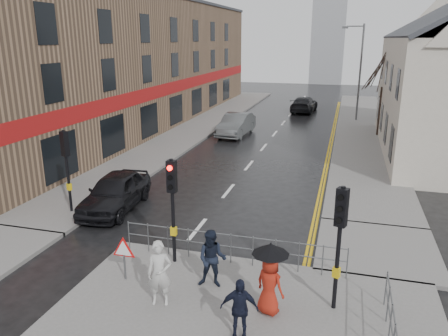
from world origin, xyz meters
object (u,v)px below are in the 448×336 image
Objects in this scene: pedestrian_a at (160,273)px; car_parked at (115,192)px; pedestrian_d at (239,309)px; pedestrian_b at (212,259)px; pedestrian_with_umbrella at (270,275)px; car_mid at (236,125)px.

pedestrian_a is 7.68m from car_parked.
pedestrian_b is at bearing 112.62° from pedestrian_d.
pedestrian_with_umbrella is (2.87, 0.40, 0.19)m from pedestrian_a.
car_parked is at bearing 113.00° from pedestrian_a.
pedestrian_b is 1.11× the size of pedestrian_d.
car_mid is (-4.49, 20.47, -0.19)m from pedestrian_b.
pedestrian_with_umbrella is 1.27× the size of pedestrian_d.
pedestrian_b is 20.95m from car_mid.
pedestrian_a is 1.17× the size of pedestrian_d.
pedestrian_a is at bearing -77.46° from car_mid.
car_parked is (-4.71, 6.06, -0.27)m from pedestrian_a.
pedestrian_with_umbrella reaches higher than pedestrian_b.
pedestrian_a is at bearing -56.88° from car_parked.
car_mid reaches higher than car_parked.
pedestrian_a is at bearing -138.54° from pedestrian_b.
pedestrian_with_umbrella is 22.18m from car_mid.
car_parked is at bearing 125.68° from pedestrian_d.
pedestrian_d is 23.16m from car_mid.
pedestrian_b is 2.34m from pedestrian_d.
car_parked is at bearing 143.23° from pedestrian_with_umbrella.
pedestrian_with_umbrella reaches higher than car_parked.
pedestrian_d is at bearing -48.75° from car_parked.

